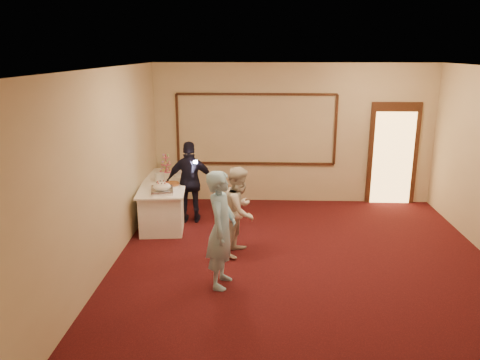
% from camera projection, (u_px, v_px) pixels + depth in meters
% --- Properties ---
extents(floor, '(7.00, 7.00, 0.00)m').
position_uv_depth(floor, '(306.00, 271.00, 7.10)').
color(floor, black).
rests_on(floor, ground).
extents(room_walls, '(6.04, 7.04, 3.02)m').
position_uv_depth(room_walls, '(311.00, 140.00, 6.56)').
color(room_walls, beige).
rests_on(room_walls, floor).
extents(wall_molding, '(3.45, 0.04, 1.55)m').
position_uv_depth(wall_molding, '(256.00, 129.00, 10.05)').
color(wall_molding, '#33170F').
rests_on(wall_molding, room_walls).
extents(doorway, '(1.05, 0.07, 2.20)m').
position_uv_depth(doorway, '(393.00, 154.00, 10.05)').
color(doorway, '#33170F').
rests_on(doorway, floor).
extents(buffet_table, '(1.08, 2.27, 0.77)m').
position_uv_depth(buffet_table, '(165.00, 200.00, 9.22)').
color(buffet_table, white).
rests_on(buffet_table, floor).
extents(pavlova_tray, '(0.46, 0.56, 0.19)m').
position_uv_depth(pavlova_tray, '(162.00, 188.00, 8.40)').
color(pavlova_tray, silver).
rests_on(pavlova_tray, buffet_table).
extents(cupcake_stand, '(0.28, 0.28, 0.41)m').
position_uv_depth(cupcake_stand, '(166.00, 165.00, 9.83)').
color(cupcake_stand, '#D74E7A').
rests_on(cupcake_stand, buffet_table).
extents(plate_stack_a, '(0.19, 0.19, 0.16)m').
position_uv_depth(plate_stack_a, '(160.00, 177.00, 9.12)').
color(plate_stack_a, white).
rests_on(plate_stack_a, buffet_table).
extents(plate_stack_b, '(0.19, 0.19, 0.16)m').
position_uv_depth(plate_stack_b, '(177.00, 172.00, 9.51)').
color(plate_stack_b, white).
rests_on(plate_stack_b, buffet_table).
extents(tart, '(0.31, 0.31, 0.06)m').
position_uv_depth(tart, '(172.00, 184.00, 8.83)').
color(tart, white).
rests_on(tart, buffet_table).
extents(man, '(0.49, 0.67, 1.68)m').
position_uv_depth(man, '(221.00, 229.00, 6.48)').
color(man, '#9CD3F8').
rests_on(man, floor).
extents(woman, '(0.75, 0.85, 1.46)m').
position_uv_depth(woman, '(240.00, 211.00, 7.58)').
color(woman, silver).
rests_on(woman, floor).
extents(guest, '(0.95, 0.44, 1.59)m').
position_uv_depth(guest, '(191.00, 182.00, 8.97)').
color(guest, black).
rests_on(guest, floor).
extents(camera_flash, '(0.07, 0.04, 0.05)m').
position_uv_depth(camera_flash, '(195.00, 162.00, 8.76)').
color(camera_flash, white).
rests_on(camera_flash, guest).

